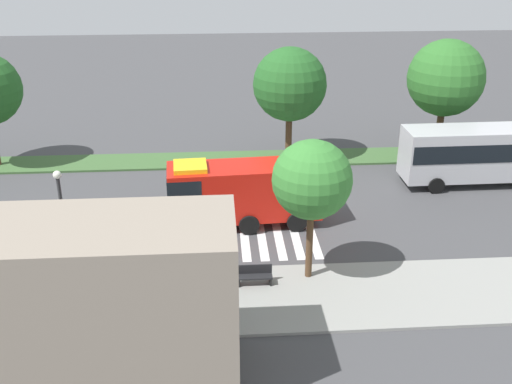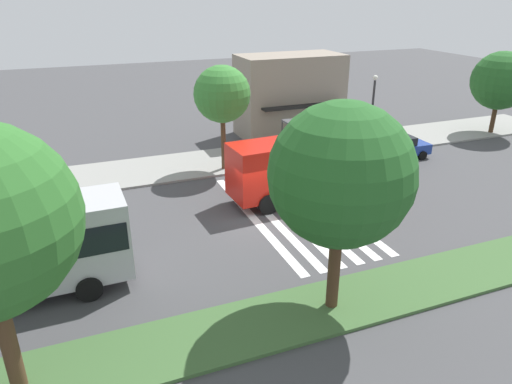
# 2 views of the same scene
# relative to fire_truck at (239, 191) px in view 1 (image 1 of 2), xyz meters

# --- Properties ---
(ground_plane) EXTENTS (120.00, 120.00, 0.00)m
(ground_plane) POSITION_rel_fire_truck_xyz_m (-3.72, -1.73, -2.01)
(ground_plane) COLOR #424244
(sidewalk) EXTENTS (60.00, 5.23, 0.14)m
(sidewalk) POSITION_rel_fire_truck_xyz_m (-3.72, 7.37, -1.94)
(sidewalk) COLOR gray
(sidewalk) RESTS_ON ground_plane
(median_strip) EXTENTS (60.00, 3.00, 0.14)m
(median_strip) POSITION_rel_fire_truck_xyz_m (-3.72, -9.72, -1.94)
(median_strip) COLOR #3D6033
(median_strip) RESTS_ON ground_plane
(crosswalk) EXTENTS (4.95, 11.68, 0.01)m
(crosswalk) POSITION_rel_fire_truck_xyz_m (-1.56, -1.73, -2.01)
(crosswalk) COLOR silver
(crosswalk) RESTS_ON ground_plane
(fire_truck) EXTENTS (8.55, 3.16, 3.69)m
(fire_truck) POSITION_rel_fire_truck_xyz_m (0.00, 0.00, 0.00)
(fire_truck) COLOR red
(fire_truck) RESTS_ON ground_plane
(parked_car_mid) EXTENTS (4.56, 2.18, 1.58)m
(parked_car_mid) POSITION_rel_fire_truck_xyz_m (9.03, 3.56, -1.18)
(parked_car_mid) COLOR navy
(parked_car_mid) RESTS_ON ground_plane
(transit_bus) EXTENTS (11.78, 2.96, 3.66)m
(transit_bus) POSITION_rel_fire_truck_xyz_m (-16.33, -4.65, 0.15)
(transit_bus) COLOR #B2B2B7
(transit_bus) RESTS_ON ground_plane
(bus_stop_shelter) EXTENTS (3.50, 1.40, 2.46)m
(bus_stop_shelter) POSITION_rel_fire_truck_xyz_m (3.57, 6.26, -0.13)
(bus_stop_shelter) COLOR #4C4C51
(bus_stop_shelter) RESTS_ON sidewalk
(bench_near_shelter) EXTENTS (1.60, 0.50, 0.90)m
(bench_near_shelter) POSITION_rel_fire_truck_xyz_m (-0.43, 6.26, -1.42)
(bench_near_shelter) COLOR black
(bench_near_shelter) RESTS_ON sidewalk
(street_lamp) EXTENTS (0.36, 0.36, 5.44)m
(street_lamp) POSITION_rel_fire_truck_xyz_m (7.98, 5.36, 1.39)
(street_lamp) COLOR #2D2D30
(street_lamp) RESTS_ON sidewalk
(storefront_building) EXTENTS (8.24, 4.92, 6.35)m
(storefront_building) POSITION_rel_fire_truck_xyz_m (4.70, 12.04, 1.16)
(storefront_building) COLOR gray
(storefront_building) RESTS_ON ground_plane
(sidewalk_tree_west) EXTENTS (3.55, 3.55, 6.66)m
(sidewalk_tree_west) POSITION_rel_fire_truck_xyz_m (-2.98, 5.76, 2.99)
(sidewalk_tree_west) COLOR #513823
(sidewalk_tree_west) RESTS_ON sidewalk
(median_tree_far_west) EXTENTS (5.20, 5.20, 8.05)m
(median_tree_far_west) POSITION_rel_fire_truck_xyz_m (-14.49, -9.72, 3.56)
(median_tree_far_west) COLOR #513823
(median_tree_far_west) RESTS_ON median_strip
(median_tree_west) EXTENTS (4.95, 4.95, 7.68)m
(median_tree_west) POSITION_rel_fire_truck_xyz_m (-3.87, -9.72, 3.31)
(median_tree_west) COLOR #47301E
(median_tree_west) RESTS_ON median_strip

